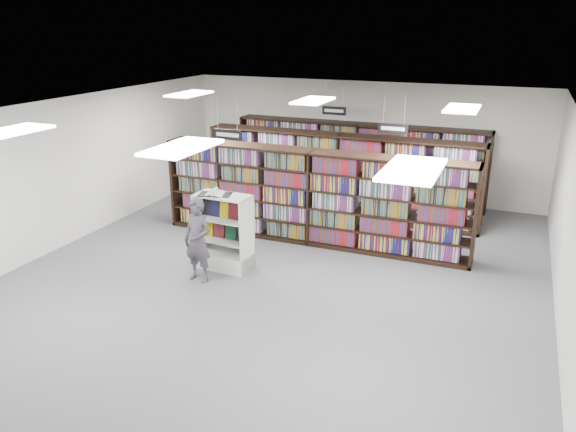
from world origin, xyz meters
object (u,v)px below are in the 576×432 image
at_px(bookshelf_row_near, 312,197).
at_px(shopper, 198,241).
at_px(open_book, 215,193).
at_px(endcap_display, 225,244).

bearing_deg(bookshelf_row_near, shopper, -115.58).
xyz_separation_m(bookshelf_row_near, open_book, (-1.27, -2.04, 0.52)).
bearing_deg(shopper, bookshelf_row_near, 71.56).
bearing_deg(open_book, bookshelf_row_near, 44.16).
bearing_deg(endcap_display, open_book, -150.20).
bearing_deg(bookshelf_row_near, open_book, -121.78).
height_order(bookshelf_row_near, endcap_display, bookshelf_row_near).
height_order(open_book, shopper, open_book).
xyz_separation_m(open_book, shopper, (-0.03, -0.66, -0.75)).
height_order(endcap_display, open_book, open_book).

